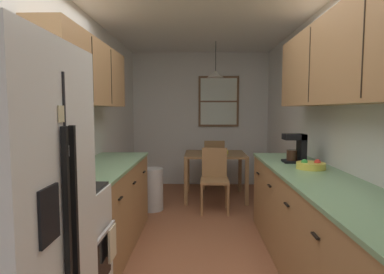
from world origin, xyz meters
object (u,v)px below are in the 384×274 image
Objects in this scene: dining_chair_far at (214,162)px; trash_bin at (152,189)px; dining_chair_near at (215,176)px; coffee_maker at (297,148)px; table_serving_bowl at (222,152)px; storage_canister at (86,165)px; stove_range at (54,256)px; dining_table at (215,160)px; fruit_bowl at (311,165)px; microwave_over_range at (30,81)px.

trash_bin is (-0.95, -1.29, -0.19)m from dining_chair_far.
dining_chair_far is at bearing 87.98° from dining_chair_near.
dining_chair_far is 2.97× the size of coffee_maker.
trash_bin is at bearing -150.77° from table_serving_bowl.
storage_canister is 2.12m from coffee_maker.
stove_range is at bearing -108.40° from dining_chair_far.
stove_range is 3.34m from dining_table.
coffee_maker is (0.77, -2.44, 0.56)m from dining_chair_far.
fruit_bowl is (2.04, 0.94, 0.46)m from stove_range.
fruit_bowl is (0.84, -1.52, 0.44)m from dining_chair_near.
microwave_over_range reaches higher than dining_chair_near.
dining_table is 0.66m from dining_chair_near.
dining_chair_near is at bearing 56.38° from storage_canister.
microwave_over_range reaches higher than dining_table.
stove_range is at bearing -116.02° from dining_chair_near.
coffee_maker is at bearing -66.72° from dining_table.
dining_table is at bearing 68.24° from stove_range.
fruit_bowl is at bearing -69.68° from dining_table.
storage_canister is 2.07m from fruit_bowl.
stove_range is 1.22× the size of dining_chair_near.
stove_range is 2.74m from dining_chair_near.
microwave_over_range is at bearing -109.95° from dining_chair_far.
dining_chair_near is 0.93m from trash_bin.
microwave_over_range reaches higher than trash_bin.
microwave_over_range is at bearing -118.12° from dining_chair_near.
dining_chair_near is at bearing 61.88° from microwave_over_range.
stove_range reaches higher than dining_table.
table_serving_bowl is (0.12, -0.06, 0.14)m from dining_table.
microwave_over_range is 2.56m from coffee_maker.
table_serving_bowl is at bearing -25.46° from dining_table.
microwave_over_range is 3.53m from dining_table.
dining_table is at bearing 110.32° from fruit_bowl.
fruit_bowl is (0.03, -0.36, -0.12)m from coffee_maker.
stove_range reaches higher than fruit_bowl.
storage_canister is at bearing -161.98° from coffee_maker.
trash_bin is at bearing -126.36° from dining_chair_far.
dining_chair_near is 3.36× the size of fruit_bowl.
trash_bin is 2.39m from fruit_bowl.
dining_chair_near reaches higher than table_serving_bowl.
storage_canister is at bearing -119.53° from table_serving_bowl.
dining_chair_far is (1.25, 3.75, 0.03)m from stove_range.
dining_table is 5.92× the size of storage_canister.
stove_range is 1.80× the size of trash_bin.
coffee_maker is (2.02, 0.66, 0.08)m from storage_canister.
coffee_maker is 1.89m from table_serving_bowl.
fruit_bowl reaches higher than dining_chair_near.
trash_bin is at bearing -179.67° from dining_chair_near.
dining_chair_near is 1.52m from coffee_maker.
dining_table is 3.67× the size of fruit_bowl.
stove_range is 5.78× the size of table_serving_bowl.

